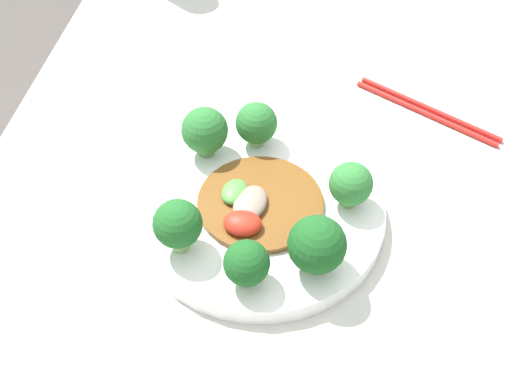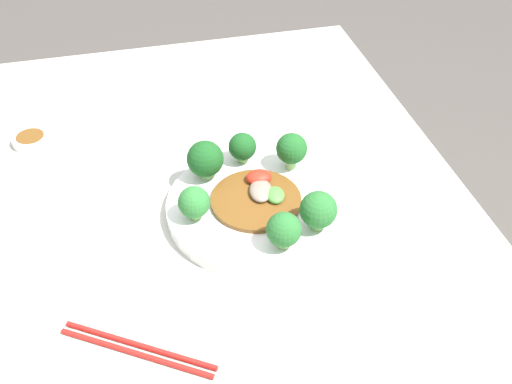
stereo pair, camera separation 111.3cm
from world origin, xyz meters
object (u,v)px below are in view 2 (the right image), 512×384
object	(u,v)px
stirfry_center	(258,195)
broccoli_east	(242,147)
broccoli_southeast	(292,149)
broccoli_southwest	(318,210)
broccoli_west	(284,230)
sauce_dish	(31,139)
chopsticks	(138,349)
broccoli_northeast	(205,159)
broccoli_north	(194,203)
plate	(256,207)

from	to	relation	value
stirfry_center	broccoli_east	bearing A→B (deg)	1.72
broccoli_southeast	broccoli_southwest	bearing A→B (deg)	179.02
broccoli_west	sauce_dish	distance (m)	0.52
broccoli_west	stirfry_center	world-z (taller)	broccoli_west
broccoli_southwest	chopsticks	size ratio (longest dim) A/B	0.34
broccoli_northeast	stirfry_center	size ratio (longest dim) A/B	0.47
broccoli_east	stirfry_center	xyz separation A→B (m)	(-0.10, -0.00, -0.02)
broccoli_west	chopsticks	distance (m)	0.25
broccoli_northeast	stirfry_center	distance (m)	0.10
broccoli_north	broccoli_northeast	distance (m)	0.10
broccoli_southeast	chopsticks	world-z (taller)	broccoli_southeast
broccoli_east	chopsticks	bearing A→B (deg)	146.69
broccoli_southwest	broccoli_northeast	distance (m)	0.21
broccoli_north	sauce_dish	world-z (taller)	broccoli_north
broccoli_southeast	stirfry_center	size ratio (longest dim) A/B	0.46
broccoli_southeast	broccoli_north	bearing A→B (deg)	115.32
chopsticks	broccoli_northeast	bearing A→B (deg)	-25.90
plate	broccoli_east	distance (m)	0.11
broccoli_southeast	broccoli_northeast	xyz separation A→B (m)	(0.01, 0.14, -0.00)
broccoli_west	sauce_dish	world-z (taller)	broccoli_west
plate	broccoli_west	size ratio (longest dim) A/B	4.83
plate	broccoli_west	xyz separation A→B (m)	(-0.10, -0.02, 0.04)
plate	broccoli_southwest	distance (m)	0.12
chopsticks	sauce_dish	distance (m)	0.50
broccoli_southwest	sauce_dish	size ratio (longest dim) A/B	0.97
broccoli_west	stirfry_center	xyz separation A→B (m)	(0.11, 0.01, -0.02)
broccoli_southeast	broccoli_west	size ratio (longest dim) A/B	1.11
sauce_dish	broccoli_southwest	bearing A→B (deg)	-129.62
plate	broccoli_north	xyz separation A→B (m)	(-0.01, 0.10, 0.04)
plate	broccoli_west	world-z (taller)	broccoli_west
stirfry_center	sauce_dish	size ratio (longest dim) A/B	2.15
broccoli_west	chopsticks	bearing A→B (deg)	116.79
broccoli_southeast	broccoli_northeast	distance (m)	0.14
plate	broccoli_southeast	distance (m)	0.11
broccoli_east	broccoli_west	world-z (taller)	broccoli_west
chopsticks	sauce_dish	size ratio (longest dim) A/B	2.86
plate	broccoli_north	world-z (taller)	broccoli_north
plate	stirfry_center	size ratio (longest dim) A/B	1.98
broccoli_northeast	broccoli_east	bearing A→B (deg)	-69.16
plate	broccoli_east	size ratio (longest dim) A/B	5.19
chopsticks	sauce_dish	world-z (taller)	sauce_dish
broccoli_north	broccoli_west	bearing A→B (deg)	-127.82
broccoli_southeast	broccoli_northeast	world-z (taller)	broccoli_northeast
broccoli_north	broccoli_west	distance (m)	0.14
broccoli_southeast	broccoli_west	world-z (taller)	broccoli_southeast
broccoli_north	broccoli_southeast	bearing A→B (deg)	-64.68
broccoli_southeast	sauce_dish	xyz separation A→B (m)	(0.20, 0.42, -0.05)
broccoli_east	broccoli_northeast	size ratio (longest dim) A/B	0.81
chopsticks	plate	bearing A→B (deg)	-44.06
broccoli_east	chopsticks	xyz separation A→B (m)	(-0.31, 0.21, -0.05)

